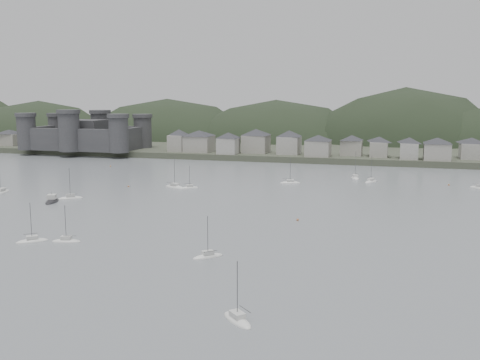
% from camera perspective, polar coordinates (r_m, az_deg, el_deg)
% --- Properties ---
extents(ground, '(900.00, 900.00, 0.00)m').
position_cam_1_polar(ground, '(107.12, -11.41, -9.10)').
color(ground, slate).
rests_on(ground, ground).
extents(far_shore_land, '(900.00, 250.00, 3.00)m').
position_cam_1_polar(far_shore_land, '(389.29, 9.10, 4.11)').
color(far_shore_land, '#383D2D').
rests_on(far_shore_land, ground).
extents(forested_ridge, '(851.55, 103.94, 102.57)m').
position_cam_1_polar(forested_ridge, '(364.69, 9.30, 1.77)').
color(forested_ridge, black).
rests_on(forested_ridge, ground).
extents(castle, '(66.00, 43.00, 20.00)m').
position_cam_1_polar(castle, '(318.61, -15.71, 4.58)').
color(castle, '#37373A').
rests_on(castle, far_shore_land).
extents(waterfront_town, '(451.48, 28.46, 12.92)m').
position_cam_1_polar(waterfront_town, '(274.46, 16.72, 3.42)').
color(waterfront_town, gray).
rests_on(waterfront_town, far_shore_land).
extents(sailboat_lead, '(7.65, 6.53, 10.53)m').
position_cam_1_polar(sailboat_lead, '(182.86, -17.17, -1.81)').
color(sailboat_lead, white).
rests_on(sailboat_lead, ground).
extents(moored_fleet, '(266.45, 155.15, 13.07)m').
position_cam_1_polar(moored_fleet, '(155.78, -1.18, -3.22)').
color(moored_fleet, white).
rests_on(moored_fleet, ground).
extents(motor_launch_far, '(5.89, 9.50, 4.12)m').
position_cam_1_polar(motor_launch_far, '(179.00, -18.90, -2.09)').
color(motor_launch_far, black).
rests_on(motor_launch_far, ground).
extents(mooring_buoys, '(146.38, 114.36, 0.70)m').
position_cam_1_polar(mooring_buoys, '(189.15, -5.92, -1.13)').
color(mooring_buoys, '#AC6639').
rests_on(mooring_buoys, ground).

